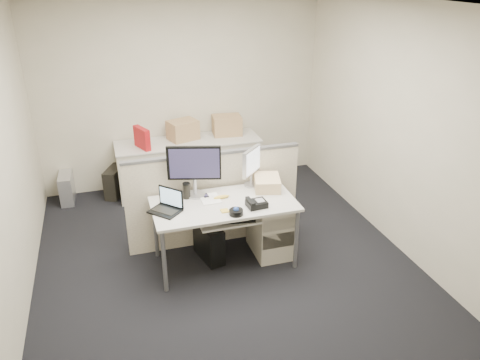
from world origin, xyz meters
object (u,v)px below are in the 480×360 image
object	(u,v)px
desk	(224,208)
laptop	(164,202)
desk_phone	(257,204)
monitor_main	(194,171)

from	to	relation	value
desk	laptop	world-z (taller)	laptop
laptop	desk_phone	xyz separation A→B (m)	(0.92, -0.16, -0.08)
monitor_main	laptop	xyz separation A→B (m)	(-0.37, -0.28, -0.17)
laptop	desk	bearing A→B (deg)	48.27
monitor_main	laptop	size ratio (longest dim) A/B	1.90
desk	desk_phone	size ratio (longest dim) A/B	7.57
monitor_main	laptop	world-z (taller)	monitor_main
laptop	desk_phone	size ratio (longest dim) A/B	1.51
monitor_main	desk_phone	bearing A→B (deg)	-22.91
monitor_main	laptop	bearing A→B (deg)	-127.77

